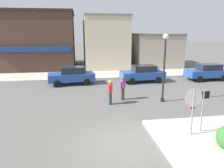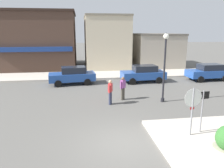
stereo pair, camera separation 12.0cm
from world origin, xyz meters
name	(u,v)px [view 1 (the left image)]	position (x,y,z in m)	size (l,w,h in m)	color
ground_plane	(128,143)	(0.00, 0.00, 0.00)	(160.00, 160.00, 0.00)	#5B5954
kerb_far	(98,75)	(0.00, 14.54, 0.07)	(80.00, 4.00, 0.15)	beige
stop_sign	(193,105)	(2.87, 0.07, 1.52)	(0.82, 0.10, 2.30)	gray
one_way_sign	(203,107)	(3.47, 0.30, 1.33)	(0.60, 0.08, 2.10)	gray
lamp_post	(165,58)	(3.53, 5.14, 2.96)	(0.36, 0.36, 4.54)	black
parked_car_nearest	(72,75)	(-2.60, 11.06, 0.81)	(4.16, 2.20, 1.56)	#234C9E
parked_car_second	(143,73)	(3.86, 10.96, 0.81)	(4.08, 2.03, 1.56)	#234C9E
parked_car_third	(207,72)	(10.27, 10.84, 0.81)	(4.05, 1.98, 1.56)	#234C9E
pedestrian_crossing_near	(123,87)	(0.97, 5.95, 0.87)	(0.46, 0.45, 1.61)	#4C473D
pedestrian_crossing_far	(110,91)	(-0.02, 5.11, 0.87)	(0.34, 0.54, 1.61)	#2D334C
building_corner_shop	(39,40)	(-6.83, 21.22, 3.47)	(8.96, 9.88, 6.93)	#473328
building_storefront_left_near	(105,42)	(1.43, 20.26, 3.24)	(5.34, 8.11, 6.47)	beige
building_storefront_left_mid	(153,50)	(7.90, 20.11, 2.15)	(5.76, 7.59, 4.30)	#9E9384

